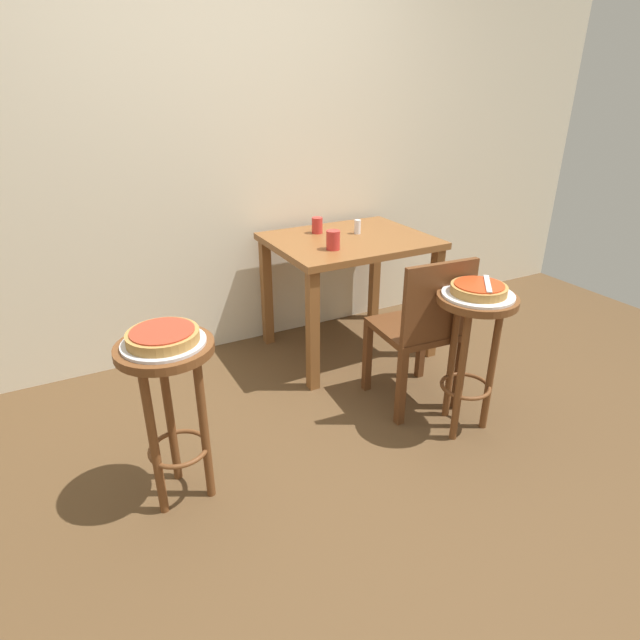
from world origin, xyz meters
TOP-DOWN VIEW (x-y plane):
  - ground_plane at (0.00, 0.00)m, footprint 6.00×6.00m
  - back_wall at (0.00, 1.65)m, footprint 6.00×0.10m
  - stool_foreground at (0.71, 0.14)m, footprint 0.37×0.37m
  - serving_plate_foreground at (0.71, 0.14)m, footprint 0.33×0.33m
  - pizza_foreground at (0.71, 0.14)m, footprint 0.25×0.25m
  - stool_middle at (-0.67, 0.33)m, footprint 0.37×0.37m
  - serving_plate_middle at (-0.67, 0.33)m, footprint 0.31×0.31m
  - pizza_middle at (-0.67, 0.33)m, footprint 0.27×0.27m
  - dining_table at (0.63, 1.16)m, footprint 0.95×0.76m
  - cup_near_edge at (0.42, 1.00)m, footprint 0.08×0.08m
  - cup_far_edge at (0.51, 1.35)m, footprint 0.07×0.07m
  - condiment_shaker at (0.72, 1.22)m, footprint 0.04×0.04m
  - wooden_chair at (0.63, 0.41)m, footprint 0.43×0.43m
  - pizza_server_knife at (0.74, 0.12)m, footprint 0.16×0.18m

SIDE VIEW (x-z plane):
  - ground_plane at x=0.00m, z-range 0.00..0.00m
  - wooden_chair at x=0.63m, z-range 0.04..0.89m
  - stool_foreground at x=0.71m, z-range 0.17..0.89m
  - stool_middle at x=-0.67m, z-range 0.17..0.89m
  - dining_table at x=0.63m, z-range 0.26..1.02m
  - serving_plate_foreground at x=0.71m, z-range 0.73..0.74m
  - serving_plate_middle at x=-0.67m, z-range 0.73..0.74m
  - pizza_middle at x=-0.67m, z-range 0.74..0.78m
  - pizza_foreground at x=0.71m, z-range 0.74..0.78m
  - pizza_server_knife at x=0.74m, z-range 0.78..0.79m
  - condiment_shaker at x=0.72m, z-range 0.76..0.84m
  - cup_far_edge at x=0.51m, z-range 0.76..0.85m
  - cup_near_edge at x=0.42m, z-range 0.76..0.86m
  - back_wall at x=0.00m, z-range 0.00..3.00m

